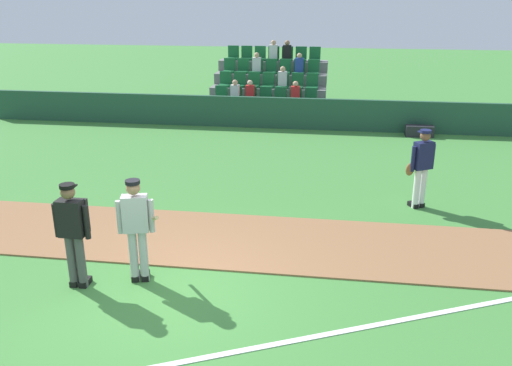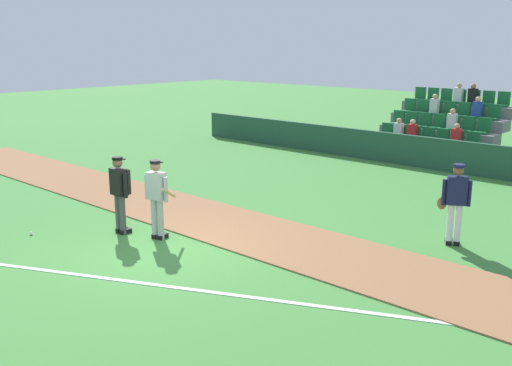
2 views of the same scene
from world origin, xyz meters
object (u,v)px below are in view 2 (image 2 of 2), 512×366
at_px(batter_grey_jersey, 157,196).
at_px(baseball, 31,233).
at_px(runner_navy_jersey, 455,201).
at_px(umpire_home_plate, 120,190).

xyz_separation_m(batter_grey_jersey, baseball, (-2.33, -1.75, -0.93)).
bearing_deg(batter_grey_jersey, baseball, -143.05).
bearing_deg(baseball, runner_navy_jersey, 37.95).
xyz_separation_m(runner_navy_jersey, baseball, (-7.28, -5.68, -0.93)).
bearing_deg(umpire_home_plate, batter_grey_jersey, 18.37).
distance_m(batter_grey_jersey, baseball, 3.06).
bearing_deg(baseball, umpire_home_plate, 45.76).
relative_size(batter_grey_jersey, umpire_home_plate, 1.00).
height_order(runner_navy_jersey, baseball, runner_navy_jersey).
height_order(batter_grey_jersey, umpire_home_plate, same).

